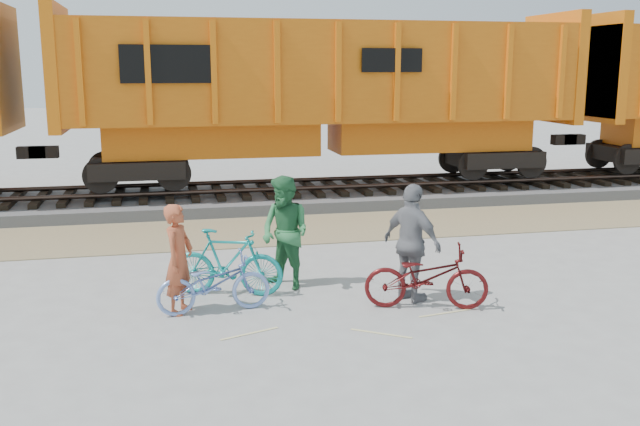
{
  "coord_description": "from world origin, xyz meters",
  "views": [
    {
      "loc": [
        -2.09,
        -10.22,
        3.66
      ],
      "look_at": [
        0.52,
        1.5,
        1.2
      ],
      "focal_mm": 40.0,
      "sensor_mm": 36.0,
      "label": 1
    }
  ],
  "objects_px": {
    "bicycle_teal": "(227,262)",
    "bicycle_maroon": "(426,277)",
    "person_woman": "(412,243)",
    "person_solo": "(179,259)",
    "person_man": "(285,233)",
    "bicycle_blue": "(214,283)",
    "hopper_car_center": "(324,92)"
  },
  "relations": [
    {
      "from": "bicycle_teal",
      "to": "bicycle_maroon",
      "type": "xyz_separation_m",
      "value": [
        2.93,
        -1.32,
        -0.06
      ]
    },
    {
      "from": "bicycle_teal",
      "to": "person_woman",
      "type": "height_order",
      "value": "person_woman"
    },
    {
      "from": "bicycle_maroon",
      "to": "person_solo",
      "type": "xyz_separation_m",
      "value": [
        -3.71,
        0.63,
        0.34
      ]
    },
    {
      "from": "bicycle_teal",
      "to": "person_man",
      "type": "bearing_deg",
      "value": -59.78
    },
    {
      "from": "person_solo",
      "to": "person_man",
      "type": "bearing_deg",
      "value": -37.03
    },
    {
      "from": "person_man",
      "to": "bicycle_blue",
      "type": "bearing_deg",
      "value": -89.7
    },
    {
      "from": "bicycle_teal",
      "to": "person_woman",
      "type": "xyz_separation_m",
      "value": [
        2.83,
        -0.92,
        0.39
      ]
    },
    {
      "from": "person_solo",
      "to": "bicycle_maroon",
      "type": "bearing_deg",
      "value": -73.17
    },
    {
      "from": "bicycle_blue",
      "to": "bicycle_teal",
      "type": "relative_size",
      "value": 0.94
    },
    {
      "from": "hopper_car_center",
      "to": "person_man",
      "type": "xyz_separation_m",
      "value": [
        -2.45,
        -7.78,
        -2.05
      ]
    },
    {
      "from": "bicycle_blue",
      "to": "person_woman",
      "type": "bearing_deg",
      "value": -98.36
    },
    {
      "from": "hopper_car_center",
      "to": "bicycle_maroon",
      "type": "bearing_deg",
      "value": -93.19
    },
    {
      "from": "bicycle_blue",
      "to": "person_woman",
      "type": "xyz_separation_m",
      "value": [
        3.11,
        -0.13,
        0.49
      ]
    },
    {
      "from": "bicycle_teal",
      "to": "person_man",
      "type": "distance_m",
      "value": 1.1
    },
    {
      "from": "hopper_car_center",
      "to": "bicycle_blue",
      "type": "height_order",
      "value": "hopper_car_center"
    },
    {
      "from": "bicycle_maroon",
      "to": "person_woman",
      "type": "bearing_deg",
      "value": 30.65
    },
    {
      "from": "hopper_car_center",
      "to": "person_solo",
      "type": "height_order",
      "value": "hopper_car_center"
    },
    {
      "from": "hopper_car_center",
      "to": "person_woman",
      "type": "bearing_deg",
      "value": -93.97
    },
    {
      "from": "bicycle_maroon",
      "to": "bicycle_teal",
      "type": "bearing_deg",
      "value": 82.42
    },
    {
      "from": "person_woman",
      "to": "person_man",
      "type": "bearing_deg",
      "value": 28.74
    },
    {
      "from": "bicycle_maroon",
      "to": "person_man",
      "type": "distance_m",
      "value": 2.5
    },
    {
      "from": "person_man",
      "to": "person_woman",
      "type": "distance_m",
      "value": 2.15
    },
    {
      "from": "person_man",
      "to": "bicycle_teal",
      "type": "bearing_deg",
      "value": -116.0
    },
    {
      "from": "hopper_car_center",
      "to": "person_solo",
      "type": "distance_m",
      "value": 9.88
    },
    {
      "from": "hopper_car_center",
      "to": "person_man",
      "type": "bearing_deg",
      "value": -107.49
    },
    {
      "from": "bicycle_maroon",
      "to": "person_woman",
      "type": "xyz_separation_m",
      "value": [
        -0.1,
        0.4,
        0.45
      ]
    },
    {
      "from": "bicycle_teal",
      "to": "bicycle_maroon",
      "type": "distance_m",
      "value": 3.22
    },
    {
      "from": "bicycle_maroon",
      "to": "person_woman",
      "type": "distance_m",
      "value": 0.61
    },
    {
      "from": "bicycle_maroon",
      "to": "person_woman",
      "type": "height_order",
      "value": "person_woman"
    },
    {
      "from": "person_man",
      "to": "person_woman",
      "type": "xyz_separation_m",
      "value": [
        1.83,
        -1.12,
        -0.01
      ]
    },
    {
      "from": "bicycle_blue",
      "to": "person_woman",
      "type": "relative_size",
      "value": 0.92
    },
    {
      "from": "bicycle_teal",
      "to": "person_solo",
      "type": "height_order",
      "value": "person_solo"
    }
  ]
}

